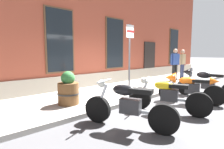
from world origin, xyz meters
TOP-DOWN VIEW (x-y plane):
  - ground_plane at (0.00, 0.00)m, footprint 140.00×140.00m
  - sidewalk at (0.00, 1.51)m, footprint 27.08×3.01m
  - motorcycle_black_naked at (-2.16, -1.11)m, footprint 0.93×2.04m
  - motorcycle_yellow_naked at (-0.62, -1.17)m, footprint 0.91×2.11m
  - motorcycle_orange_sport at (0.75, -1.15)m, footprint 0.88×1.92m
  - motorcycle_black_sport at (2.02, -1.18)m, footprint 0.66×2.11m
  - pedestrian_blue_top at (4.49, 1.27)m, footprint 0.56×0.33m
  - pedestrian_tan_coat at (5.41, 1.28)m, footprint 0.66×0.23m
  - parking_sign at (-0.13, 0.59)m, footprint 0.36×0.07m
  - barrel_planter at (-2.33, 1.03)m, footprint 0.64×0.64m

SIDE VIEW (x-z plane):
  - ground_plane at x=0.00m, z-range 0.00..0.00m
  - sidewalk at x=0.00m, z-range 0.00..0.12m
  - motorcycle_yellow_naked at x=-0.62m, z-range 0.01..0.94m
  - motorcycle_black_naked at x=-2.16m, z-range -0.01..1.01m
  - barrel_planter at x=-2.33m, z-range 0.05..1.02m
  - motorcycle_orange_sport at x=0.75m, z-range 0.05..1.04m
  - motorcycle_black_sport at x=2.02m, z-range 0.05..1.12m
  - pedestrian_tan_coat at x=5.41m, z-range 0.23..1.94m
  - pedestrian_blue_top at x=4.49m, z-range 0.24..1.97m
  - parking_sign at x=-0.13m, z-range 0.48..2.98m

